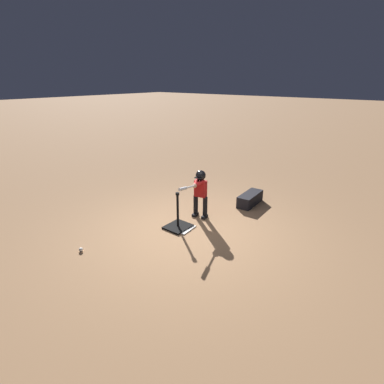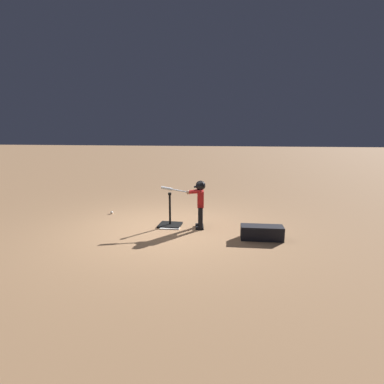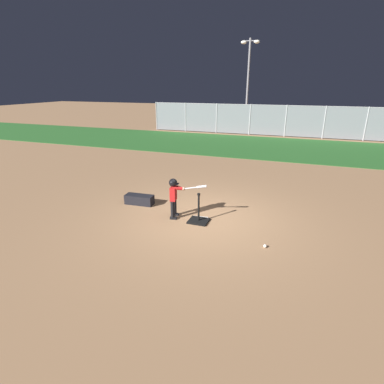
{
  "view_description": "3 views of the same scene",
  "coord_description": "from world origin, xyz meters",
  "px_view_note": "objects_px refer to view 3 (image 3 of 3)",
  "views": [
    {
      "loc": [
        4.09,
        3.46,
        2.92
      ],
      "look_at": [
        -0.36,
        -0.11,
        0.74
      ],
      "focal_mm": 28.0,
      "sensor_mm": 36.0,
      "label": 1
    },
    {
      "loc": [
        -1.69,
        6.22,
        2.09
      ],
      "look_at": [
        -0.57,
        -0.24,
        0.81
      ],
      "focal_mm": 28.0,
      "sensor_mm": 36.0,
      "label": 2
    },
    {
      "loc": [
        2.14,
        -6.93,
        3.36
      ],
      "look_at": [
        -0.24,
        -0.23,
        0.79
      ],
      "focal_mm": 28.0,
      "sensor_mm": 36.0,
      "label": 3
    }
  ],
  "objects_px": {
    "baseball": "(265,246)",
    "bleachers_far_left": "(247,124)",
    "batter_child": "(175,193)",
    "bleachers_right_center": "(368,129)",
    "equipment_bag": "(139,200)",
    "batting_tee": "(199,218)",
    "bleachers_left_center": "(187,120)"
  },
  "relations": [
    {
      "from": "baseball",
      "to": "bleachers_far_left",
      "type": "relative_size",
      "value": 0.03
    },
    {
      "from": "baseball",
      "to": "bleachers_far_left",
      "type": "height_order",
      "value": "bleachers_far_left"
    },
    {
      "from": "batter_child",
      "to": "bleachers_far_left",
      "type": "height_order",
      "value": "batter_child"
    },
    {
      "from": "bleachers_right_center",
      "to": "equipment_bag",
      "type": "bearing_deg",
      "value": -117.87
    },
    {
      "from": "bleachers_right_center",
      "to": "bleachers_far_left",
      "type": "bearing_deg",
      "value": -178.32
    },
    {
      "from": "batter_child",
      "to": "batting_tee",
      "type": "bearing_deg",
      "value": -3.87
    },
    {
      "from": "batter_child",
      "to": "bleachers_far_left",
      "type": "xyz_separation_m",
      "value": [
        -0.95,
        16.56,
        -0.17
      ]
    },
    {
      "from": "baseball",
      "to": "bleachers_left_center",
      "type": "xyz_separation_m",
      "value": [
        -8.16,
        16.94,
        0.6
      ]
    },
    {
      "from": "batting_tee",
      "to": "bleachers_right_center",
      "type": "relative_size",
      "value": 0.24
    },
    {
      "from": "batter_child",
      "to": "bleachers_right_center",
      "type": "height_order",
      "value": "batter_child"
    },
    {
      "from": "bleachers_far_left",
      "to": "bleachers_right_center",
      "type": "relative_size",
      "value": 0.87
    },
    {
      "from": "baseball",
      "to": "bleachers_left_center",
      "type": "height_order",
      "value": "bleachers_left_center"
    },
    {
      "from": "bleachers_left_center",
      "to": "bleachers_right_center",
      "type": "distance_m",
      "value": 12.97
    },
    {
      "from": "baseball",
      "to": "equipment_bag",
      "type": "xyz_separation_m",
      "value": [
        -3.82,
        1.32,
        0.1
      ]
    },
    {
      "from": "bleachers_far_left",
      "to": "equipment_bag",
      "type": "distance_m",
      "value": 16.05
    },
    {
      "from": "equipment_bag",
      "to": "bleachers_right_center",
      "type": "bearing_deg",
      "value": 58.74
    },
    {
      "from": "baseball",
      "to": "bleachers_far_left",
      "type": "bearing_deg",
      "value": 101.1
    },
    {
      "from": "bleachers_far_left",
      "to": "equipment_bag",
      "type": "height_order",
      "value": "bleachers_far_left"
    },
    {
      "from": "batter_child",
      "to": "baseball",
      "type": "relative_size",
      "value": 14.6
    },
    {
      "from": "baseball",
      "to": "bleachers_far_left",
      "type": "distance_m",
      "value": 17.69
    },
    {
      "from": "bleachers_right_center",
      "to": "batting_tee",
      "type": "bearing_deg",
      "value": -111.31
    },
    {
      "from": "batting_tee",
      "to": "baseball",
      "type": "xyz_separation_m",
      "value": [
        1.78,
        -0.75,
        -0.05
      ]
    },
    {
      "from": "batting_tee",
      "to": "bleachers_left_center",
      "type": "distance_m",
      "value": 17.41
    },
    {
      "from": "bleachers_left_center",
      "to": "bleachers_right_center",
      "type": "xyz_separation_m",
      "value": [
        12.95,
        0.65,
        -0.16
      ]
    },
    {
      "from": "batter_child",
      "to": "bleachers_right_center",
      "type": "bearing_deg",
      "value": 66.66
    },
    {
      "from": "baseball",
      "to": "bleachers_right_center",
      "type": "distance_m",
      "value": 18.24
    },
    {
      "from": "batting_tee",
      "to": "batter_child",
      "type": "height_order",
      "value": "batter_child"
    },
    {
      "from": "equipment_bag",
      "to": "batting_tee",
      "type": "bearing_deg",
      "value": -18.84
    },
    {
      "from": "bleachers_right_center",
      "to": "baseball",
      "type": "bearing_deg",
      "value": -105.22
    },
    {
      "from": "bleachers_left_center",
      "to": "equipment_bag",
      "type": "height_order",
      "value": "bleachers_left_center"
    },
    {
      "from": "bleachers_right_center",
      "to": "equipment_bag",
      "type": "relative_size",
      "value": 3.87
    },
    {
      "from": "batter_child",
      "to": "bleachers_left_center",
      "type": "distance_m",
      "value": 17.12
    }
  ]
}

